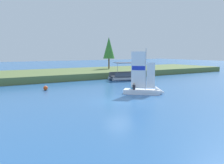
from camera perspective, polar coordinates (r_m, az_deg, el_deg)
ground_plane at (r=24.35m, az=1.52°, el=-4.29°), size 200.00×200.00×0.00m
shore_bank at (r=46.44m, az=-15.54°, el=1.50°), size 80.00×14.77×1.08m
shoreline_tree_centre at (r=53.61m, az=-0.70°, el=7.64°), size 2.39×2.39×6.58m
wooden_dock at (r=43.55m, az=4.39°, el=0.93°), size 1.61×5.39×0.39m
sailboat at (r=28.50m, az=8.07°, el=-1.89°), size 4.22×4.13×5.48m
pontoon_boat at (r=42.12m, az=3.37°, el=1.42°), size 6.14×3.53×2.87m
channel_buoy at (r=31.93m, az=-14.65°, el=-1.32°), size 0.55×0.55×0.55m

